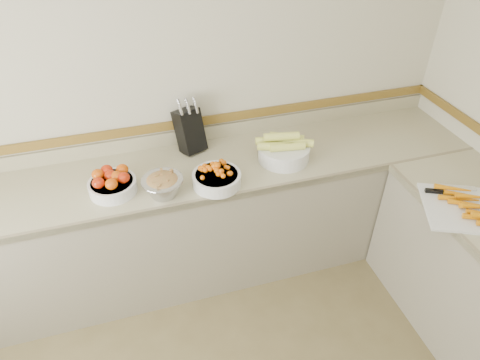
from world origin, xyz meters
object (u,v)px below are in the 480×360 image
object	(u,v)px
corn_bowl	(284,149)
cutting_board	(472,208)
rhubarb_bowl	(163,185)
cherry_tomato_bowl	(217,177)
tomato_bowl	(112,183)
knife_block	(189,129)

from	to	relation	value
corn_bowl	cutting_board	bearing A→B (deg)	-43.54
rhubarb_bowl	cherry_tomato_bowl	bearing A→B (deg)	1.04
tomato_bowl	rhubarb_bowl	bearing A→B (deg)	-22.71
corn_bowl	cherry_tomato_bowl	bearing A→B (deg)	-163.99
tomato_bowl	cutting_board	bearing A→B (deg)	-21.64
tomato_bowl	corn_bowl	xyz separation A→B (m)	(1.08, 0.03, 0.01)
rhubarb_bowl	corn_bowl	bearing A→B (deg)	10.15
tomato_bowl	cutting_board	size ratio (longest dim) A/B	0.44
cherry_tomato_bowl	cutting_board	world-z (taller)	cherry_tomato_bowl
tomato_bowl	corn_bowl	bearing A→B (deg)	1.40
corn_bowl	cutting_board	xyz separation A→B (m)	(0.82, -0.78, -0.05)
tomato_bowl	cherry_tomato_bowl	xyz separation A→B (m)	(0.60, -0.11, -0.01)
tomato_bowl	cherry_tomato_bowl	world-z (taller)	cherry_tomato_bowl
rhubarb_bowl	tomato_bowl	bearing A→B (deg)	157.29
rhubarb_bowl	cutting_board	world-z (taller)	rhubarb_bowl
tomato_bowl	cherry_tomato_bowl	distance (m)	0.61
corn_bowl	cutting_board	size ratio (longest dim) A/B	0.59
tomato_bowl	rhubarb_bowl	xyz separation A→B (m)	(0.28, -0.12, 0.01)
cherry_tomato_bowl	rhubarb_bowl	distance (m)	0.32
cherry_tomato_bowl	rhubarb_bowl	world-z (taller)	cherry_tomato_bowl
knife_block	cherry_tomato_bowl	world-z (taller)	knife_block
knife_block	cutting_board	distance (m)	1.74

